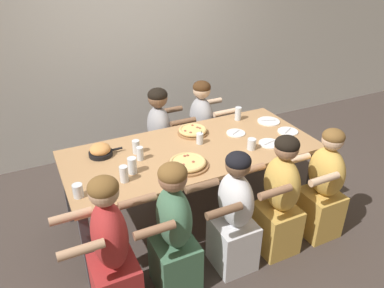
{
  "coord_description": "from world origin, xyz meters",
  "views": [
    {
      "loc": [
        -1.3,
        -2.67,
        2.41
      ],
      "look_at": [
        0.0,
        0.0,
        0.8
      ],
      "focal_mm": 35.0,
      "sensor_mm": 36.0,
      "label": 1
    }
  ],
  "objects_px": {
    "diner_near_midright": "(279,201)",
    "skillet_bowl": "(100,151)",
    "pizza_board_second": "(188,163)",
    "drinking_glass_b": "(124,175)",
    "drinking_glass_e": "(132,166)",
    "drinking_glass_d": "(78,191)",
    "empty_plate_c": "(269,143)",
    "drinking_glass_f": "(252,145)",
    "drinking_glass_a": "(136,148)",
    "empty_plate_a": "(236,133)",
    "diner_near_left": "(112,254)",
    "drinking_glass_g": "(238,114)",
    "empty_plate_b": "(288,131)",
    "diner_near_right": "(323,189)",
    "empty_plate_d": "(269,121)",
    "diner_far_midright": "(202,131)",
    "drinking_glass_c": "(140,153)",
    "diner_near_center": "(234,217)",
    "pizza_board_main": "(193,131)",
    "diner_far_center": "(160,140)",
    "diner_near_midleft": "(174,235)",
    "cocktail_glass_blue": "(200,139)"
  },
  "relations": [
    {
      "from": "drinking_glass_f",
      "to": "diner_near_center",
      "type": "bearing_deg",
      "value": -133.63
    },
    {
      "from": "pizza_board_main",
      "to": "drinking_glass_b",
      "type": "distance_m",
      "value": 0.99
    },
    {
      "from": "drinking_glass_f",
      "to": "diner_far_midright",
      "type": "xyz_separation_m",
      "value": [
        -0.01,
        0.96,
        -0.29
      ]
    },
    {
      "from": "drinking_glass_d",
      "to": "drinking_glass_b",
      "type": "bearing_deg",
      "value": 7.6
    },
    {
      "from": "diner_near_center",
      "to": "cocktail_glass_blue",
      "type": "bearing_deg",
      "value": -6.85
    },
    {
      "from": "empty_plate_a",
      "to": "diner_near_left",
      "type": "relative_size",
      "value": 0.16
    },
    {
      "from": "drinking_glass_c",
      "to": "diner_near_midleft",
      "type": "distance_m",
      "value": 0.81
    },
    {
      "from": "drinking_glass_g",
      "to": "empty_plate_d",
      "type": "bearing_deg",
      "value": -35.55
    },
    {
      "from": "diner_near_midright",
      "to": "skillet_bowl",
      "type": "bearing_deg",
      "value": 51.72
    },
    {
      "from": "drinking_glass_b",
      "to": "drinking_glass_e",
      "type": "xyz_separation_m",
      "value": [
        0.1,
        0.09,
        0.0
      ]
    },
    {
      "from": "drinking_glass_e",
      "to": "diner_near_right",
      "type": "distance_m",
      "value": 1.68
    },
    {
      "from": "drinking_glass_e",
      "to": "diner_near_left",
      "type": "height_order",
      "value": "diner_near_left"
    },
    {
      "from": "diner_near_midleft",
      "to": "empty_plate_b",
      "type": "bearing_deg",
      "value": -67.57
    },
    {
      "from": "empty_plate_c",
      "to": "drinking_glass_c",
      "type": "bearing_deg",
      "value": 167.66
    },
    {
      "from": "pizza_board_second",
      "to": "diner_near_midright",
      "type": "xyz_separation_m",
      "value": [
        0.62,
        -0.47,
        -0.27
      ]
    },
    {
      "from": "diner_near_left",
      "to": "pizza_board_main",
      "type": "bearing_deg",
      "value": -47.83
    },
    {
      "from": "empty_plate_d",
      "to": "diner_far_midright",
      "type": "relative_size",
      "value": 0.21
    },
    {
      "from": "drinking_glass_c",
      "to": "diner_near_center",
      "type": "bearing_deg",
      "value": -56.28
    },
    {
      "from": "empty_plate_c",
      "to": "drinking_glass_f",
      "type": "distance_m",
      "value": 0.21
    },
    {
      "from": "empty_plate_c",
      "to": "drinking_glass_b",
      "type": "distance_m",
      "value": 1.39
    },
    {
      "from": "empty_plate_c",
      "to": "diner_near_center",
      "type": "height_order",
      "value": "diner_near_center"
    },
    {
      "from": "drinking_glass_d",
      "to": "drinking_glass_f",
      "type": "relative_size",
      "value": 1.02
    },
    {
      "from": "drinking_glass_f",
      "to": "diner_near_center",
      "type": "xyz_separation_m",
      "value": [
        -0.47,
        -0.49,
        -0.31
      ]
    },
    {
      "from": "drinking_glass_a",
      "to": "drinking_glass_g",
      "type": "bearing_deg",
      "value": 10.03
    },
    {
      "from": "drinking_glass_f",
      "to": "diner_near_right",
      "type": "bearing_deg",
      "value": -47.07
    },
    {
      "from": "empty_plate_b",
      "to": "skillet_bowl",
      "type": "bearing_deg",
      "value": 168.93
    },
    {
      "from": "empty_plate_b",
      "to": "drinking_glass_g",
      "type": "distance_m",
      "value": 0.55
    },
    {
      "from": "diner_far_midright",
      "to": "diner_near_midright",
      "type": "xyz_separation_m",
      "value": [
        -0.02,
        -1.45,
        0.01
      ]
    },
    {
      "from": "pizza_board_second",
      "to": "empty_plate_a",
      "type": "relative_size",
      "value": 1.9
    },
    {
      "from": "cocktail_glass_blue",
      "to": "diner_far_midright",
      "type": "relative_size",
      "value": 0.12
    },
    {
      "from": "drinking_glass_g",
      "to": "empty_plate_b",
      "type": "bearing_deg",
      "value": -57.97
    },
    {
      "from": "pizza_board_second",
      "to": "diner_near_right",
      "type": "bearing_deg",
      "value": -23.36
    },
    {
      "from": "drinking_glass_a",
      "to": "diner_near_midleft",
      "type": "xyz_separation_m",
      "value": [
        -0.02,
        -0.88,
        -0.29
      ]
    },
    {
      "from": "empty_plate_a",
      "to": "empty_plate_d",
      "type": "bearing_deg",
      "value": 10.57
    },
    {
      "from": "pizza_board_second",
      "to": "drinking_glass_b",
      "type": "relative_size",
      "value": 2.59
    },
    {
      "from": "drinking_glass_e",
      "to": "diner_near_midleft",
      "type": "bearing_deg",
      "value": -79.5
    },
    {
      "from": "drinking_glass_b",
      "to": "drinking_glass_c",
      "type": "bearing_deg",
      "value": 49.96
    },
    {
      "from": "diner_far_midright",
      "to": "diner_far_center",
      "type": "distance_m",
      "value": 0.51
    },
    {
      "from": "drinking_glass_a",
      "to": "drinking_glass_f",
      "type": "bearing_deg",
      "value": -21.96
    },
    {
      "from": "cocktail_glass_blue",
      "to": "drinking_glass_f",
      "type": "bearing_deg",
      "value": -39.23
    },
    {
      "from": "skillet_bowl",
      "to": "drinking_glass_b",
      "type": "height_order",
      "value": "drinking_glass_b"
    },
    {
      "from": "empty_plate_c",
      "to": "diner_near_left",
      "type": "bearing_deg",
      "value": -163.36
    },
    {
      "from": "empty_plate_c",
      "to": "diner_near_left",
      "type": "xyz_separation_m",
      "value": [
        -1.65,
        -0.49,
        -0.23
      ]
    },
    {
      "from": "empty_plate_a",
      "to": "drinking_glass_d",
      "type": "bearing_deg",
      "value": -166.76
    },
    {
      "from": "diner_near_left",
      "to": "empty_plate_d",
      "type": "bearing_deg",
      "value": -65.15
    },
    {
      "from": "diner_far_midright",
      "to": "diner_near_center",
      "type": "height_order",
      "value": "diner_far_midright"
    },
    {
      "from": "diner_near_midleft",
      "to": "empty_plate_c",
      "type": "bearing_deg",
      "value": -67.43
    },
    {
      "from": "empty_plate_a",
      "to": "drinking_glass_a",
      "type": "distance_m",
      "value": 1.0
    },
    {
      "from": "empty_plate_a",
      "to": "cocktail_glass_blue",
      "type": "height_order",
      "value": "cocktail_glass_blue"
    },
    {
      "from": "pizza_board_main",
      "to": "drinking_glass_b",
      "type": "relative_size",
      "value": 2.19
    }
  ]
}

